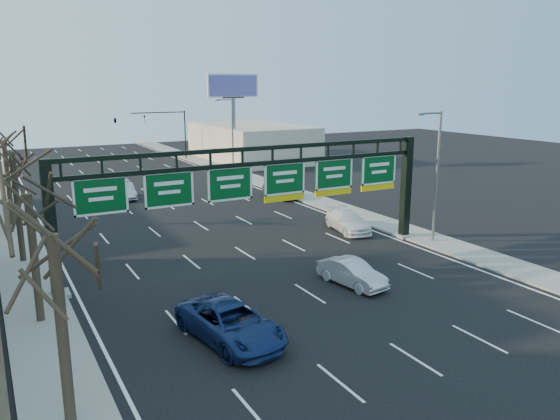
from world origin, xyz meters
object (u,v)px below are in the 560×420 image
sign_gantry (260,188)px  car_white_wagon (348,221)px  car_blue_suv (231,323)px  car_silver_sedan (352,273)px

sign_gantry → car_white_wagon: 10.32m
car_blue_suv → car_white_wagon: car_blue_suv is taller
car_blue_suv → car_silver_sedan: size_ratio=1.37×
car_silver_sedan → car_white_wagon: bearing=46.5°
car_blue_suv → car_white_wagon: (14.95, 12.20, -0.09)m
car_blue_suv → car_white_wagon: size_ratio=1.17×
car_blue_suv → sign_gantry: bearing=47.0°
sign_gantry → car_silver_sedan: 7.65m
sign_gantry → car_blue_suv: (-5.98, -8.92, -3.82)m
car_white_wagon → car_blue_suv: bearing=-130.1°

